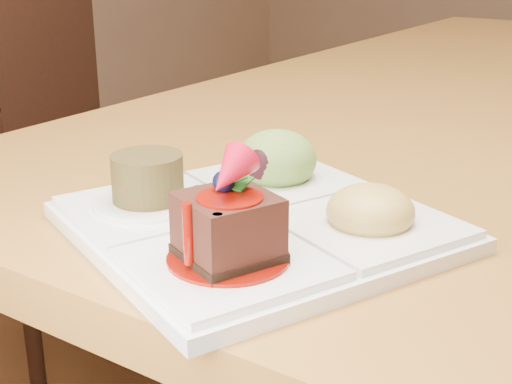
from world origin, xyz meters
The scene contains 2 objects.
chair_left centered at (-0.88, -0.18, 0.52)m, with size 0.52×0.52×0.91m.
sampler_plate centered at (-0.08, -0.75, 0.77)m, with size 0.34×0.34×0.10m.
Camera 1 is at (0.21, -1.18, 0.97)m, focal length 50.00 mm.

